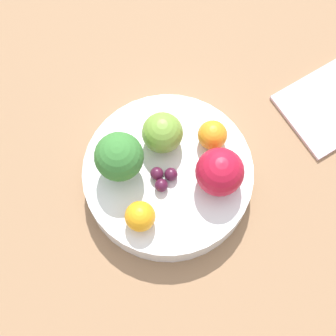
{
  "coord_description": "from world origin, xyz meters",
  "views": [
    {
      "loc": [
        -0.11,
        -0.22,
        0.71
      ],
      "look_at": [
        0.0,
        0.0,
        0.07
      ],
      "focal_mm": 60.0,
      "sensor_mm": 36.0,
      "label": 1
    }
  ],
  "objects": [
    {
      "name": "table_surface",
      "position": [
        0.0,
        0.0,
        0.01
      ],
      "size": [
        1.2,
        1.2,
        0.02
      ],
      "color": "#936D4C",
      "rests_on": "ground_plane"
    },
    {
      "name": "apple_green",
      "position": [
        0.01,
        0.04,
        0.08
      ],
      "size": [
        0.05,
        0.05,
        0.05
      ],
      "color": "olive",
      "rests_on": "bowl"
    },
    {
      "name": "broccoli",
      "position": [
        -0.05,
        0.03,
        0.1
      ],
      "size": [
        0.06,
        0.06,
        0.07
      ],
      "color": "#8CB76B",
      "rests_on": "bowl"
    },
    {
      "name": "grape_cluster",
      "position": [
        -0.01,
        -0.01,
        0.07
      ],
      "size": [
        0.03,
        0.03,
        0.02
      ],
      "color": "#47142D",
      "rests_on": "bowl"
    },
    {
      "name": "orange_front",
      "position": [
        -0.06,
        -0.04,
        0.08
      ],
      "size": [
        0.04,
        0.04,
        0.04
      ],
      "color": "orange",
      "rests_on": "bowl"
    },
    {
      "name": "apple_red",
      "position": [
        0.05,
        -0.04,
        0.09
      ],
      "size": [
        0.06,
        0.06,
        0.06
      ],
      "color": "#B7142D",
      "rests_on": "bowl"
    },
    {
      "name": "ground_plane",
      "position": [
        0.0,
        0.0,
        0.0
      ],
      "size": [
        6.0,
        6.0,
        0.0
      ],
      "primitive_type": "plane",
      "color": "gray"
    },
    {
      "name": "bowl",
      "position": [
        0.0,
        0.0,
        0.04
      ],
      "size": [
        0.21,
        0.21,
        0.04
      ],
      "color": "white",
      "rests_on": "table_surface"
    },
    {
      "name": "napkin",
      "position": [
        0.25,
        0.0,
        0.02
      ],
      "size": [
        0.15,
        0.12,
        0.01
      ],
      "color": "beige",
      "rests_on": "table_surface"
    },
    {
      "name": "orange_back",
      "position": [
        0.07,
        0.01,
        0.08
      ],
      "size": [
        0.04,
        0.04,
        0.04
      ],
      "color": "orange",
      "rests_on": "bowl"
    }
  ]
}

